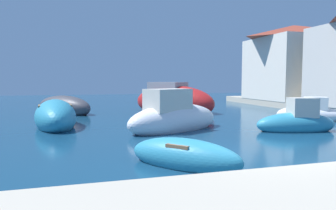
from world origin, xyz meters
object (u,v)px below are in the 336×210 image
Objects in this scene: moored_boat_4 at (64,107)px; moored_boat_8 at (297,122)px; moored_boat_5 at (55,117)px; moored_boat_1 at (173,101)px; waterfront_building_annex at (293,62)px; moored_boat_10 at (310,113)px; moored_boat_11 at (184,156)px; moored_boat_0 at (174,118)px.

moored_boat_4 is 13.94m from moored_boat_8.
moored_boat_1 is at bearing -61.72° from moored_boat_5.
moored_boat_4 is 18.93m from waterfront_building_annex.
moored_boat_1 reaches higher than moored_boat_5.
moored_boat_10 is at bearing -122.41° from waterfront_building_annex.
moored_boat_4 is at bearing -7.44° from moored_boat_5.
moored_boat_5 is 1.59× the size of moored_boat_11.
moored_boat_0 is 1.08× the size of moored_boat_4.
moored_boat_5 is at bearing 138.95° from moored_boat_4.
moored_boat_1 reaches higher than moored_boat_11.
waterfront_building_annex is at bearing -124.48° from moored_boat_4.
moored_boat_0 is at bearing -56.70° from moored_boat_11.
moored_boat_10 is 11.52m from moored_boat_11.
moored_boat_0 is at bearing -51.01° from moored_boat_1.
waterfront_building_annex is at bearing 68.12° from moored_boat_1.
moored_boat_5 is (-7.21, -4.98, -0.25)m from moored_boat_1.
waterfront_building_annex is (13.70, 10.04, 3.15)m from moored_boat_0.
waterfront_building_annex reaches higher than moored_boat_11.
moored_boat_8 is 14.98m from waterfront_building_annex.
moored_boat_4 is at bearing -174.48° from waterfront_building_annex.
moored_boat_8 is (2.71, -9.16, -0.31)m from moored_boat_1.
moored_boat_11 is 21.86m from waterfront_building_annex.
moored_boat_1 reaches higher than moored_boat_10.
moored_boat_1 is (2.24, 7.50, 0.16)m from moored_boat_0.
moored_boat_10 is at bearing -102.22° from moored_boat_5.
waterfront_building_annex is (18.67, 7.53, 3.24)m from moored_boat_5.
moored_boat_5 is 0.69× the size of waterfront_building_annex.
moored_boat_11 is 0.43× the size of waterfront_building_annex.
moored_boat_1 is 8.76m from moored_boat_5.
moored_boat_11 is (-6.32, -3.76, -0.14)m from moored_boat_8.
moored_boat_8 is (9.81, -9.91, -0.03)m from moored_boat_4.
moored_boat_0 reaches higher than moored_boat_8.
moored_boat_5 is 20.39m from waterfront_building_annex.
moored_boat_5 reaches higher than moored_boat_4.
moored_boat_8 is at bearing -101.75° from moored_boat_11.
waterfront_building_annex is (15.07, 15.46, 3.44)m from moored_boat_11.
moored_boat_0 is 5.57m from moored_boat_5.
moored_boat_8 is at bearing -126.80° from waterfront_building_annex.
moored_boat_0 reaches higher than moored_boat_10.
waterfront_building_annex is (5.63, 8.86, 3.32)m from moored_boat_10.
waterfront_building_annex is at bearing -86.76° from moored_boat_11.
moored_boat_0 is 9.58m from moored_boat_4.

